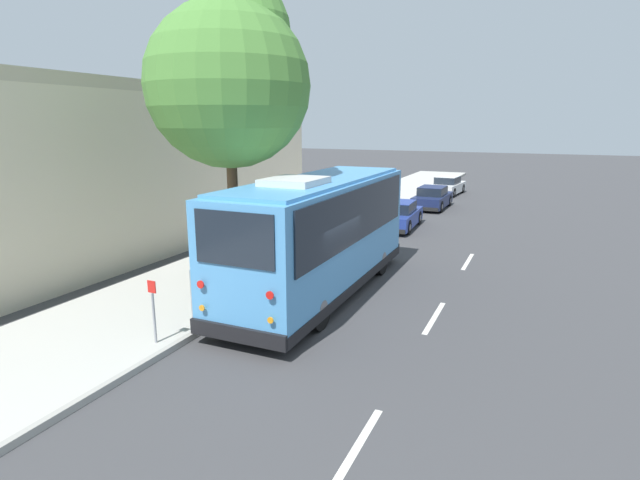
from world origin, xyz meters
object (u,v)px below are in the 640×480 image
(shuttle_bus, at_px, (320,230))
(parked_sedan_blue, at_px, (398,216))
(parked_sedan_navy, at_px, (432,198))
(sign_post_near, at_px, (154,311))
(fire_hydrant, at_px, (344,228))
(parked_sedan_white, at_px, (448,186))
(sign_post_far, at_px, (192,296))
(street_tree, at_px, (231,74))

(shuttle_bus, xyz_separation_m, parked_sedan_blue, (10.32, 0.44, -1.34))
(parked_sedan_navy, xyz_separation_m, sign_post_near, (-21.84, 1.67, 0.30))
(parked_sedan_blue, relative_size, fire_hydrant, 5.25)
(parked_sedan_blue, xyz_separation_m, parked_sedan_navy, (6.51, -0.28, -0.00))
(parked_sedan_navy, relative_size, sign_post_near, 2.84)
(parked_sedan_white, height_order, sign_post_far, sign_post_far)
(parked_sedan_white, bearing_deg, street_tree, 179.72)
(parked_sedan_blue, bearing_deg, fire_hydrant, 154.98)
(sign_post_far, distance_m, fire_hydrant, 10.47)
(shuttle_bus, distance_m, parked_sedan_navy, 16.88)
(shuttle_bus, relative_size, parked_sedan_white, 2.07)
(parked_sedan_blue, distance_m, street_tree, 12.65)
(parked_sedan_blue, height_order, fire_hydrant, parked_sedan_blue)
(parked_sedan_navy, distance_m, sign_post_far, 20.57)
(sign_post_near, bearing_deg, parked_sedan_navy, -4.36)
(shuttle_bus, bearing_deg, parked_sedan_navy, 0.18)
(street_tree, height_order, fire_hydrant, street_tree)
(parked_sedan_blue, bearing_deg, shuttle_bus, 179.80)
(parked_sedan_blue, distance_m, fire_hydrant, 3.81)
(parked_sedan_blue, distance_m, parked_sedan_white, 12.88)
(shuttle_bus, height_order, parked_sedan_navy, shuttle_bus)
(sign_post_far, relative_size, fire_hydrant, 1.68)
(parked_sedan_navy, bearing_deg, parked_sedan_blue, 178.23)
(street_tree, xyz_separation_m, fire_hydrant, (7.58, -0.48, -5.79))
(shuttle_bus, xyz_separation_m, sign_post_far, (-3.68, 1.82, -1.13))
(fire_hydrant, bearing_deg, parked_sedan_white, -5.17)
(sign_post_near, bearing_deg, sign_post_far, 0.00)
(parked_sedan_blue, xyz_separation_m, sign_post_far, (-13.99, 1.38, 0.21))
(fire_hydrant, bearing_deg, shuttle_bus, -164.45)
(parked_sedan_white, bearing_deg, shuttle_bus, -174.61)
(sign_post_far, bearing_deg, parked_sedan_blue, -5.65)
(shuttle_bus, bearing_deg, sign_post_far, 153.31)
(parked_sedan_navy, relative_size, parked_sedan_white, 0.95)
(parked_sedan_white, bearing_deg, fire_hydrant, 179.22)
(shuttle_bus, bearing_deg, parked_sedan_white, 0.66)
(sign_post_near, xyz_separation_m, sign_post_far, (1.33, 0.00, -0.08))
(parked_sedan_blue, xyz_separation_m, parked_sedan_white, (12.88, -0.03, -0.01))
(parked_sedan_white, distance_m, fire_hydrant, 16.47)
(parked_sedan_navy, xyz_separation_m, fire_hydrant, (-10.03, 1.73, -0.06))
(parked_sedan_white, bearing_deg, sign_post_near, -178.48)
(parked_sedan_blue, xyz_separation_m, fire_hydrant, (-3.53, 1.45, -0.06))
(sign_post_near, bearing_deg, parked_sedan_blue, -5.16)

